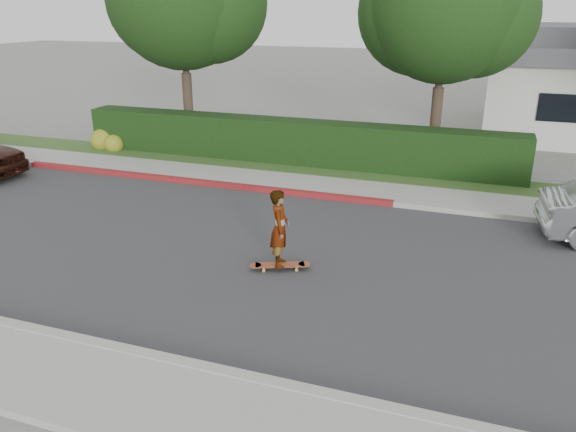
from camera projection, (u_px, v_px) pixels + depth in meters
The scene contains 13 objects.
ground at pixel (314, 264), 11.72m from camera, with size 120.00×120.00×0.00m, color slate.
road at pixel (314, 263), 11.72m from camera, with size 60.00×8.00×0.01m, color #2D2D30.
curb_near at pixel (231, 376), 8.08m from camera, with size 60.00×0.20×0.15m, color #9E9E99.
sidewalk_near at pixel (203, 417), 7.29m from camera, with size 60.00×1.60×0.12m, color gray.
curb_far at pixel (357, 200), 15.31m from camera, with size 60.00×0.20×0.15m, color #9E9E99.
curb_red_section at pixel (194, 182), 16.86m from camera, with size 12.00×0.21×0.15m, color maroon.
sidewalk_far at pixel (364, 191), 16.11m from camera, with size 60.00×1.60×0.12m, color gray.
planting_strip at pixel (375, 176), 17.53m from camera, with size 60.00×1.60×0.10m, color #2D4C1E.
hedge at pixel (290, 142), 18.74m from camera, with size 15.00×1.00×1.50m, color black.
flowering_shrub at pixel (106, 142), 20.64m from camera, with size 1.40×1.00×0.90m.
tree_center at pixel (446, 10), 17.63m from camera, with size 5.66×4.84×7.44m.
skateboard at pixel (280, 265), 11.41m from camera, with size 1.24×0.70×0.12m.
skateboarder at pixel (280, 228), 11.12m from camera, with size 0.58×0.38×1.59m, color white.
Camera 1 is at (2.99, -10.19, 5.09)m, focal length 35.00 mm.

